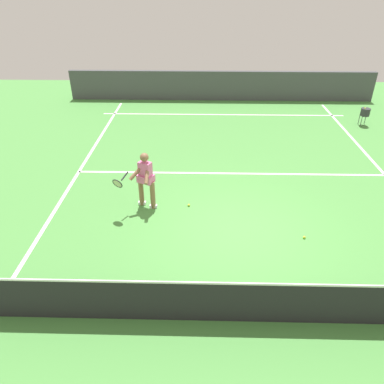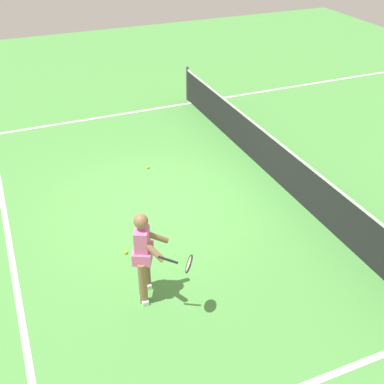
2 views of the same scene
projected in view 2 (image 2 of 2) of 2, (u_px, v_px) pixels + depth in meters
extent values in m
plane|color=#4C9342|center=(158.00, 205.00, 10.03)|extent=(28.45, 28.45, 0.00)
cube|color=white|center=(8.00, 239.00, 9.07)|extent=(9.54, 0.10, 0.01)
cube|color=white|center=(102.00, 117.00, 13.74)|extent=(0.10, 19.89, 0.01)
cylinder|color=#4C4C51|center=(187.00, 83.00, 14.59)|extent=(0.08, 0.08, 1.02)
cube|color=#232326|center=(275.00, 161.00, 10.67)|extent=(10.06, 0.02, 0.90)
cube|color=white|center=(277.00, 141.00, 10.42)|extent=(10.06, 0.02, 0.04)
cylinder|color=#8C6647|center=(146.00, 268.00, 7.81)|extent=(0.13, 0.13, 0.78)
cylinder|color=#8C6647|center=(143.00, 284.00, 7.50)|extent=(0.13, 0.13, 0.78)
cube|color=white|center=(147.00, 284.00, 7.99)|extent=(0.20, 0.10, 0.08)
cube|color=white|center=(144.00, 300.00, 7.69)|extent=(0.20, 0.10, 0.08)
cube|color=pink|center=(142.00, 243.00, 7.30)|extent=(0.38, 0.32, 0.52)
cube|color=pink|center=(143.00, 253.00, 7.41)|extent=(0.48, 0.43, 0.20)
sphere|color=#8C6647|center=(141.00, 221.00, 7.09)|extent=(0.22, 0.22, 0.22)
cylinder|color=#8C6647|center=(153.00, 236.00, 7.41)|extent=(0.10, 0.48, 0.37)
cylinder|color=#8C6647|center=(151.00, 249.00, 7.16)|extent=(0.43, 0.37, 0.37)
cylinder|color=black|center=(168.00, 260.00, 7.01)|extent=(0.16, 0.28, 0.14)
torus|color=black|center=(189.00, 264.00, 7.03)|extent=(0.31, 0.23, 0.28)
cylinder|color=beige|center=(189.00, 264.00, 7.03)|extent=(0.25, 0.19, 0.23)
sphere|color=#D1E533|center=(148.00, 167.00, 11.29)|extent=(0.07, 0.07, 0.07)
sphere|color=#D1E533|center=(126.00, 252.00, 8.70)|extent=(0.07, 0.07, 0.07)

